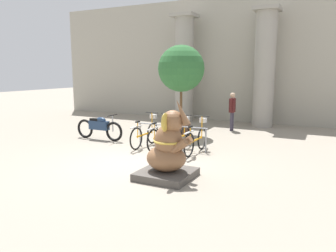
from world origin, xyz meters
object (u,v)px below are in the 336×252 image
at_px(motorcycle, 99,127).
at_px(bicycle_2, 178,137).
at_px(bicycle_3, 196,139).
at_px(bicycle_1, 161,135).
at_px(bicycle_0, 145,134).
at_px(person_pedestrian, 232,108).
at_px(elephant_statue, 168,152).
at_px(potted_tree, 181,71).

bearing_deg(motorcycle, bicycle_2, -3.22).
height_order(bicycle_3, motorcycle, bicycle_3).
height_order(bicycle_1, bicycle_3, same).
relative_size(bicycle_0, person_pedestrian, 1.12).
bearing_deg(person_pedestrian, motorcycle, -133.74).
height_order(bicycle_0, bicycle_1, same).
xyz_separation_m(bicycle_3, elephant_statue, (0.31, -2.51, 0.21)).
distance_m(bicycle_0, motorcycle, 2.03).
bearing_deg(bicycle_3, bicycle_1, 177.50).
distance_m(bicycle_0, person_pedestrian, 4.49).
relative_size(bicycle_3, potted_tree, 0.52).
bearing_deg(elephant_statue, bicycle_0, 129.91).
relative_size(bicycle_1, bicycle_2, 1.00).
xyz_separation_m(bicycle_1, person_pedestrian, (1.14, 4.12, 0.52)).
relative_size(bicycle_0, bicycle_1, 1.00).
relative_size(bicycle_3, elephant_statue, 0.94).
distance_m(bicycle_2, bicycle_3, 0.62).
height_order(motorcycle, person_pedestrian, person_pedestrian).
distance_m(bicycle_2, person_pedestrian, 4.20).
bearing_deg(bicycle_3, motorcycle, 176.80).
xyz_separation_m(bicycle_2, motorcycle, (-3.26, 0.18, 0.04)).
bearing_deg(bicycle_2, bicycle_1, 178.08).
xyz_separation_m(bicycle_2, potted_tree, (-1.03, 2.43, 2.04)).
height_order(bicycle_3, elephant_statue, elephant_statue).
height_order(bicycle_0, person_pedestrian, person_pedestrian).
distance_m(bicycle_2, elephant_statue, 2.72).
distance_m(bicycle_0, bicycle_1, 0.62).
distance_m(bicycle_3, motorcycle, 3.88).
bearing_deg(motorcycle, bicycle_0, -4.26).
bearing_deg(motorcycle, elephant_statue, -33.11).
bearing_deg(potted_tree, bicycle_1, -80.17).
relative_size(bicycle_3, person_pedestrian, 1.12).
relative_size(bicycle_2, motorcycle, 0.88).
bearing_deg(bicycle_2, bicycle_0, 178.50).
bearing_deg(bicycle_0, motorcycle, 175.74).
xyz_separation_m(bicycle_0, bicycle_1, (0.62, -0.01, 0.00)).
bearing_deg(bicycle_1, motorcycle, 176.48).
relative_size(elephant_statue, motorcycle, 0.93).
distance_m(bicycle_3, potted_tree, 3.59).
distance_m(bicycle_0, bicycle_2, 1.23).
bearing_deg(potted_tree, elephant_statue, -68.51).
distance_m(bicycle_3, elephant_statue, 2.54).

